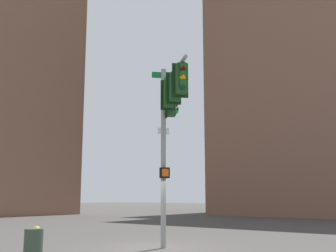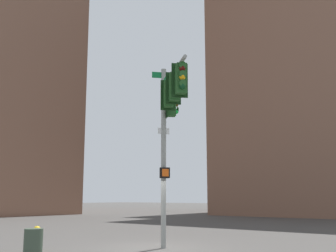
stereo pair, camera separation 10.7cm
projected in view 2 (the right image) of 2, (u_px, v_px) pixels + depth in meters
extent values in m
plane|color=#423F3D|center=(153.00, 248.00, 15.81)|extent=(200.00, 200.00, 0.00)
cylinder|color=gray|center=(164.00, 156.00, 16.21)|extent=(0.20, 0.20, 6.98)
cylinder|color=gray|center=(173.00, 73.00, 14.87)|extent=(2.93, 2.50, 0.12)
cylinder|color=gray|center=(167.00, 94.00, 15.95)|extent=(0.85, 0.73, 0.75)
cube|color=#0F6B33|center=(164.00, 75.00, 16.75)|extent=(0.64, 0.75, 0.24)
cube|color=#0F6B33|center=(164.00, 83.00, 16.70)|extent=(0.79, 0.68, 0.24)
cube|color=white|center=(164.00, 131.00, 16.37)|extent=(0.31, 0.36, 0.24)
cube|color=#1E4C1E|center=(169.00, 94.00, 15.58)|extent=(0.48, 0.48, 1.00)
cube|color=black|center=(168.00, 95.00, 15.76)|extent=(0.38, 0.44, 1.16)
sphere|color=red|center=(170.00, 85.00, 15.43)|extent=(0.20, 0.20, 0.20)
cylinder|color=#1E4C1E|center=(170.00, 82.00, 15.38)|extent=(0.18, 0.20, 0.23)
sphere|color=#4C330A|center=(170.00, 93.00, 15.38)|extent=(0.20, 0.20, 0.20)
cylinder|color=#1E4C1E|center=(170.00, 90.00, 15.33)|extent=(0.18, 0.20, 0.23)
sphere|color=#0A3819|center=(170.00, 101.00, 15.33)|extent=(0.20, 0.20, 0.20)
cylinder|color=#1E4C1E|center=(170.00, 98.00, 15.28)|extent=(0.18, 0.20, 0.23)
cube|color=#1E4C1E|center=(174.00, 87.00, 14.58)|extent=(0.48, 0.48, 1.00)
cube|color=black|center=(173.00, 88.00, 14.76)|extent=(0.38, 0.44, 1.16)
sphere|color=#470A07|center=(176.00, 77.00, 14.43)|extent=(0.20, 0.20, 0.20)
cylinder|color=#1E4C1E|center=(176.00, 74.00, 14.38)|extent=(0.18, 0.20, 0.23)
sphere|color=#F29E0C|center=(176.00, 85.00, 14.38)|extent=(0.20, 0.20, 0.20)
cylinder|color=#1E4C1E|center=(176.00, 82.00, 14.33)|extent=(0.18, 0.20, 0.23)
sphere|color=#0A3819|center=(176.00, 94.00, 14.33)|extent=(0.20, 0.20, 0.20)
cylinder|color=#1E4C1E|center=(176.00, 91.00, 14.28)|extent=(0.18, 0.20, 0.23)
cube|color=#1E4C1E|center=(181.00, 79.00, 13.57)|extent=(0.48, 0.48, 1.00)
cube|color=black|center=(180.00, 80.00, 13.76)|extent=(0.38, 0.44, 1.16)
sphere|color=#470A07|center=(182.00, 68.00, 13.43)|extent=(0.20, 0.20, 0.20)
cylinder|color=#1E4C1E|center=(183.00, 65.00, 13.38)|extent=(0.18, 0.20, 0.23)
sphere|color=#F29E0C|center=(182.00, 77.00, 13.37)|extent=(0.20, 0.20, 0.20)
cylinder|color=#1E4C1E|center=(183.00, 74.00, 13.33)|extent=(0.18, 0.20, 0.23)
sphere|color=#0A3819|center=(182.00, 86.00, 13.32)|extent=(0.20, 0.20, 0.20)
cylinder|color=#1E4C1E|center=(183.00, 83.00, 13.28)|extent=(0.18, 0.20, 0.23)
cube|color=#1E4C1E|center=(171.00, 104.00, 16.61)|extent=(0.48, 0.48, 1.00)
cube|color=black|center=(166.00, 104.00, 16.58)|extent=(0.44, 0.38, 1.16)
sphere|color=#470A07|center=(176.00, 97.00, 16.70)|extent=(0.20, 0.20, 0.20)
cylinder|color=#1E4C1E|center=(178.00, 95.00, 16.73)|extent=(0.20, 0.18, 0.23)
sphere|color=#4C330A|center=(176.00, 104.00, 16.65)|extent=(0.20, 0.20, 0.20)
cylinder|color=#1E4C1E|center=(178.00, 102.00, 16.68)|extent=(0.20, 0.18, 0.23)
sphere|color=green|center=(176.00, 112.00, 16.60)|extent=(0.20, 0.20, 0.20)
cylinder|color=#1E4C1E|center=(178.00, 109.00, 16.63)|extent=(0.20, 0.18, 0.23)
cube|color=black|center=(165.00, 173.00, 15.85)|extent=(0.42, 0.44, 0.40)
cube|color=#EA5914|center=(165.00, 173.00, 15.72)|extent=(0.18, 0.21, 0.28)
cylinder|color=gold|center=(36.00, 242.00, 14.89)|extent=(0.22, 0.22, 0.65)
sphere|color=gold|center=(37.00, 230.00, 14.96)|extent=(0.26, 0.26, 0.26)
cylinder|color=gold|center=(39.00, 241.00, 14.79)|extent=(0.10, 0.09, 0.09)
cylinder|color=#384738|center=(33.00, 245.00, 12.57)|extent=(0.56, 0.56, 0.95)
cube|color=#845B47|center=(336.00, 69.00, 46.94)|extent=(22.74, 18.77, 32.34)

